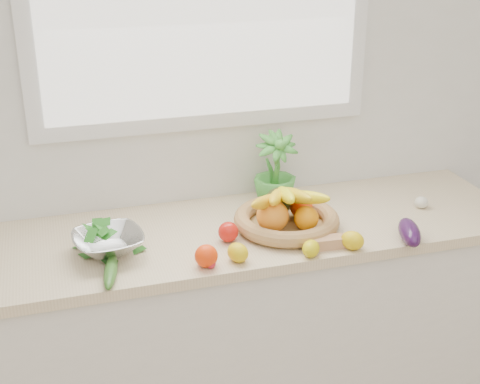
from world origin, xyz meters
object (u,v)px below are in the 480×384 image
object	(u,v)px
apple	(228,232)
potted_herb	(275,171)
eggplant	(409,232)
fruit_basket	(286,214)
colander_with_spinach	(108,238)
cucumber	(111,271)

from	to	relation	value
apple	potted_herb	xyz separation A→B (m)	(0.27, 0.27, 0.10)
eggplant	potted_herb	bearing A→B (deg)	126.11
potted_herb	fruit_basket	world-z (taller)	potted_herb
fruit_basket	colander_with_spinach	world-z (taller)	fruit_basket
apple	eggplant	xyz separation A→B (m)	(0.61, -0.19, 0.00)
fruit_basket	colander_with_spinach	bearing A→B (deg)	-178.21
potted_herb	colander_with_spinach	size ratio (longest dim) A/B	1.16
eggplant	colander_with_spinach	distance (m)	1.04
eggplant	cucumber	xyz separation A→B (m)	(-1.03, 0.05, -0.02)
eggplant	cucumber	bearing A→B (deg)	176.97
cucumber	fruit_basket	bearing A→B (deg)	14.82
cucumber	potted_herb	distance (m)	0.81
fruit_basket	apple	bearing A→B (deg)	-169.80
eggplant	fruit_basket	size ratio (longest dim) A/B	0.42
apple	colander_with_spinach	size ratio (longest dim) A/B	0.27
eggplant	colander_with_spinach	xyz separation A→B (m)	(-1.02, 0.21, 0.03)
apple	colander_with_spinach	bearing A→B (deg)	177.06
cucumber	potted_herb	bearing A→B (deg)	30.33
apple	potted_herb	bearing A→B (deg)	45.52
fruit_basket	potted_herb	bearing A→B (deg)	80.23
eggplant	fruit_basket	world-z (taller)	fruit_basket
cucumber	eggplant	bearing A→B (deg)	-3.03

